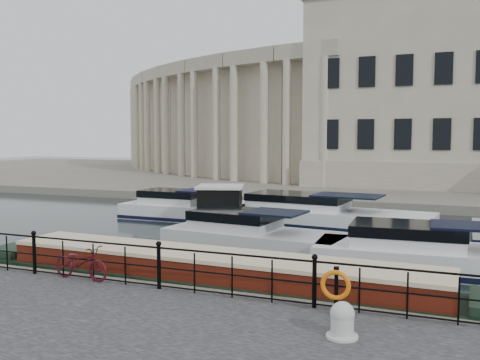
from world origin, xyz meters
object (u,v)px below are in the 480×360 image
object	(u,v)px
bicycle	(81,263)
narrowboat	(213,283)
life_ring_post	(336,286)
mooring_bollard	(342,321)
harbour_hut	(220,210)

from	to	relation	value
bicycle	narrowboat	bearing A→B (deg)	-59.36
bicycle	life_ring_post	distance (m)	6.97
bicycle	narrowboat	world-z (taller)	bicycle
life_ring_post	narrowboat	xyz separation A→B (m)	(-3.81, 2.02, -0.85)
bicycle	narrowboat	size ratio (longest dim) A/B	0.11
bicycle	mooring_bollard	distance (m)	7.49
mooring_bollard	narrowboat	distance (m)	5.25
bicycle	mooring_bollard	world-z (taller)	bicycle
bicycle	life_ring_post	world-z (taller)	life_ring_post
bicycle	mooring_bollard	size ratio (longest dim) A/B	2.52
mooring_bollard	harbour_hut	size ratio (longest dim) A/B	0.20
mooring_bollard	harbour_hut	world-z (taller)	harbour_hut
mooring_bollard	narrowboat	bearing A→B (deg)	142.97
life_ring_post	harbour_hut	size ratio (longest dim) A/B	0.31
harbour_hut	narrowboat	bearing A→B (deg)	-85.14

